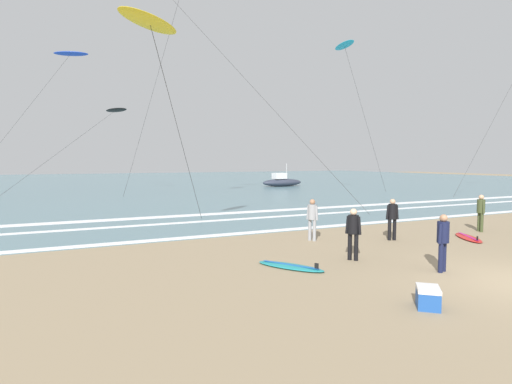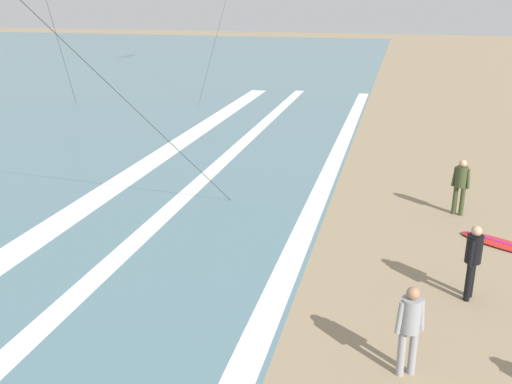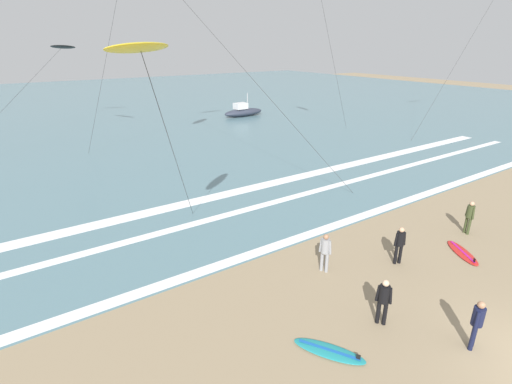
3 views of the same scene
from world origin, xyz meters
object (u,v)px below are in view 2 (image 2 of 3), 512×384
(surfer_foreground_main, at_px, (461,182))
(surfer_background_far, at_px, (473,256))
(surfboard_foreground_flat, at_px, (502,244))
(surfer_left_far, at_px, (410,323))

(surfer_foreground_main, bearing_deg, surfer_background_far, 178.21)
(surfer_foreground_main, relative_size, surfboard_foreground_flat, 0.76)
(surfer_left_far, relative_size, surfer_foreground_main, 1.00)
(surfer_background_far, relative_size, surfboard_foreground_flat, 0.76)
(surfer_background_far, relative_size, surfer_foreground_main, 1.00)
(surfer_background_far, distance_m, surfer_left_far, 3.09)
(surfer_background_far, bearing_deg, surfer_left_far, 156.55)
(surfboard_foreground_flat, bearing_deg, surfer_background_far, 159.90)
(surfer_background_far, relative_size, surfer_left_far, 1.00)
(surfer_background_far, distance_m, surfboard_foreground_flat, 3.24)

